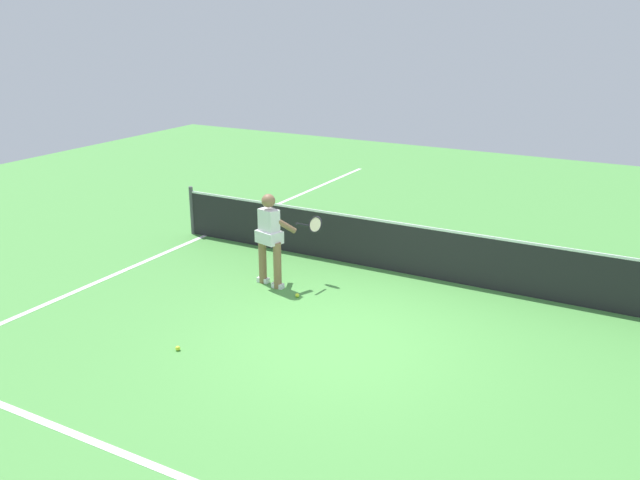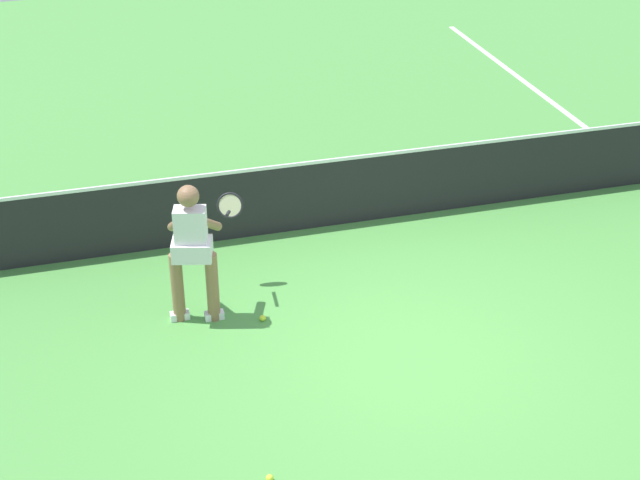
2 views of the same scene
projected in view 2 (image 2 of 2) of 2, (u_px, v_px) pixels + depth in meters
name	position (u px, v px, depth m)	size (l,w,h in m)	color
ground_plane	(411.00, 352.00, 9.54)	(28.41, 28.41, 0.00)	#4C9342
court_net	(333.00, 192.00, 11.61)	(9.78, 0.08, 0.98)	#4C4C51
tennis_player	(193.00, 247.00, 9.67)	(0.94, 0.89, 1.55)	#8C6647
tennis_ball_near	(270.00, 478.00, 7.96)	(0.07, 0.07, 0.07)	#D1E533
tennis_ball_mid	(263.00, 318.00, 10.01)	(0.07, 0.07, 0.07)	#D1E533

